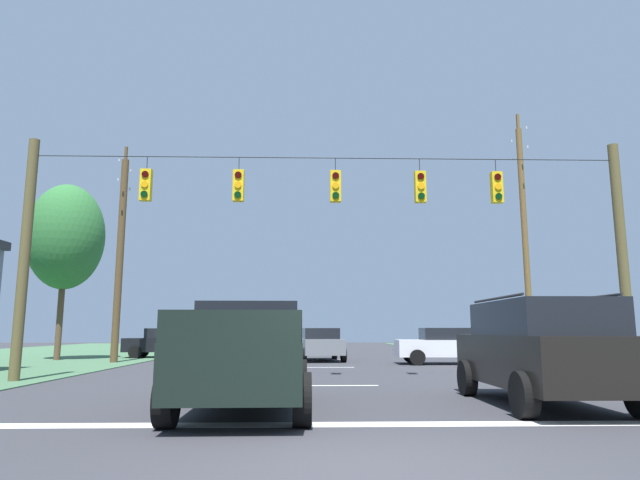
% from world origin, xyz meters
% --- Properties ---
extents(ground_plane, '(120.00, 120.00, 0.00)m').
position_xyz_m(ground_plane, '(0.00, 0.00, 0.00)').
color(ground_plane, '#333338').
extents(stop_bar_stripe, '(14.91, 0.45, 0.01)m').
position_xyz_m(stop_bar_stripe, '(0.00, 2.63, 0.00)').
color(stop_bar_stripe, white).
rests_on(stop_bar_stripe, ground).
extents(lane_dash_0, '(2.50, 0.15, 0.01)m').
position_xyz_m(lane_dash_0, '(0.00, 8.63, 0.00)').
color(lane_dash_0, white).
rests_on(lane_dash_0, ground).
extents(lane_dash_1, '(2.50, 0.15, 0.01)m').
position_xyz_m(lane_dash_1, '(0.00, 15.75, 0.00)').
color(lane_dash_1, white).
rests_on(lane_dash_1, ground).
extents(lane_dash_2, '(2.50, 0.15, 0.01)m').
position_xyz_m(lane_dash_2, '(0.00, 21.72, 0.00)').
color(lane_dash_2, white).
rests_on(lane_dash_2, ground).
extents(lane_dash_3, '(2.50, 0.15, 0.01)m').
position_xyz_m(lane_dash_3, '(0.00, 31.61, 0.00)').
color(lane_dash_3, white).
rests_on(lane_dash_3, ground).
extents(overhead_signal_span, '(17.83, 0.31, 7.05)m').
position_xyz_m(overhead_signal_span, '(-0.00, 9.89, 4.04)').
color(overhead_signal_span, brown).
rests_on(overhead_signal_span, ground).
extents(pickup_truck, '(2.35, 5.43, 1.95)m').
position_xyz_m(pickup_truck, '(-1.74, 4.31, 0.97)').
color(pickup_truck, black).
rests_on(pickup_truck, ground).
extents(suv_black, '(2.23, 4.81, 2.05)m').
position_xyz_m(suv_black, '(3.89, 4.64, 1.06)').
color(suv_black, black).
rests_on(suv_black, ground).
extents(distant_car_crossing_white, '(4.35, 2.12, 1.52)m').
position_xyz_m(distant_car_crossing_white, '(5.40, 17.73, 0.79)').
color(distant_car_crossing_white, silver).
rests_on(distant_car_crossing_white, ground).
extents(distant_car_oncoming, '(4.41, 2.24, 1.52)m').
position_xyz_m(distant_car_oncoming, '(-7.89, 23.53, 0.79)').
color(distant_car_oncoming, black).
rests_on(distant_car_oncoming, ground).
extents(distant_car_far_parked, '(2.33, 4.45, 1.52)m').
position_xyz_m(distant_car_far_parked, '(0.05, 20.60, 0.79)').
color(distant_car_far_parked, slate).
rests_on(distant_car_far_parked, ground).
extents(utility_pole_mid_right, '(0.27, 1.88, 11.44)m').
position_xyz_m(utility_pole_mid_right, '(9.27, 18.25, 5.73)').
color(utility_pole_mid_right, brown).
rests_on(utility_pole_mid_right, ground).
extents(utility_pole_near_left, '(0.33, 1.74, 9.91)m').
position_xyz_m(utility_pole_near_left, '(-9.07, 18.92, 4.86)').
color(utility_pole_near_left, brown).
rests_on(utility_pole_near_left, ground).
extents(tree_roadside_right, '(3.63, 3.63, 8.57)m').
position_xyz_m(tree_roadside_right, '(-12.44, 20.95, 5.95)').
color(tree_roadside_right, brown).
rests_on(tree_roadside_right, ground).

